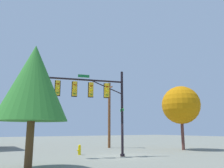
{
  "coord_description": "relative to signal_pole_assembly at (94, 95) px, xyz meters",
  "views": [
    {
      "loc": [
        10.7,
        15.27,
        2.03
      ],
      "look_at": [
        1.18,
        0.33,
        5.59
      ],
      "focal_mm": 36.76,
      "sensor_mm": 36.0,
      "label": 1
    }
  ],
  "objects": [
    {
      "name": "ground_plane",
      "position": [
        -2.31,
        0.61,
        -4.76
      ],
      "size": [
        120.0,
        120.0,
        0.0
      ],
      "primitive_type": "plane",
      "color": "slate"
    },
    {
      "name": "signal_pole_assembly",
      "position": [
        0.0,
        0.0,
        0.0
      ],
      "size": [
        5.82,
        2.12,
        6.81
      ],
      "color": "black",
      "rests_on": "ground_plane"
    },
    {
      "name": "utility_pole",
      "position": [
        -6.02,
        -7.35,
        -0.83
      ],
      "size": [
        0.44,
        1.79,
        7.64
      ],
      "color": "brown",
      "rests_on": "ground_plane"
    },
    {
      "name": "fire_hydrant",
      "position": [
        0.04,
        -2.3,
        -4.35
      ],
      "size": [
        0.33,
        0.24,
        0.83
      ],
      "color": "yellow",
      "rests_on": "ground_plane"
    },
    {
      "name": "tree_near",
      "position": [
        5.38,
        3.08,
        -0.14
      ],
      "size": [
        3.85,
        3.85,
        6.78
      ],
      "color": "#55371D",
      "rests_on": "ground_plane"
    },
    {
      "name": "tree_mid",
      "position": [
        -11.03,
        -0.83,
        -0.11
      ],
      "size": [
        4.04,
        4.04,
        6.68
      ],
      "color": "brown",
      "rests_on": "ground_plane"
    }
  ]
}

